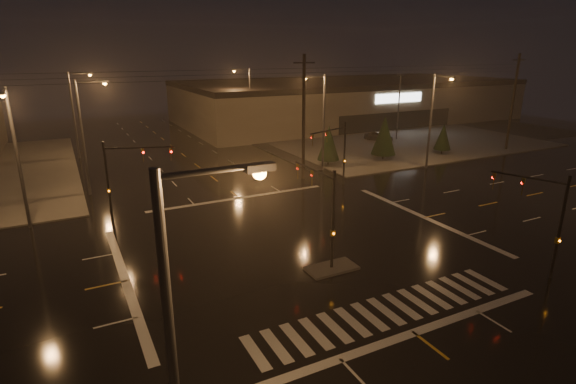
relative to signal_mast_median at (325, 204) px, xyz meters
name	(u,v)px	position (x,y,z in m)	size (l,w,h in m)	color
ground	(299,244)	(0.00, 3.07, -3.75)	(140.00, 140.00, 0.00)	black
sidewalk_ne	(379,135)	(30.00, 33.07, -3.69)	(36.00, 36.00, 0.12)	#4D4A45
median_island	(331,268)	(0.00, -0.93, -3.68)	(3.00, 1.60, 0.15)	#4D4A45
crosswalk	(386,311)	(0.00, -5.93, -3.75)	(15.00, 2.60, 0.01)	beige
stop_bar_near	(414,333)	(0.00, -7.93, -3.75)	(16.00, 0.50, 0.01)	beige
stop_bar_far	(239,198)	(0.00, 14.07, -3.75)	(16.00, 0.50, 0.01)	beige
parking_lot	(413,134)	(35.00, 31.07, -3.71)	(50.00, 24.00, 0.08)	black
retail_building	(348,99)	(35.00, 49.06, 0.09)	(60.20, 28.30, 7.20)	#6D614E
signal_mast_median	(325,204)	(0.00, 0.00, 0.00)	(0.25, 4.59, 6.00)	black
signal_mast_ne	(338,147)	(9.50, 13.21, 0.04)	(4.84, 1.86, 6.00)	black
signal_mast_nw	(121,171)	(-9.50, 13.21, 0.04)	(4.84, 1.86, 6.00)	black
signal_mast_se	(546,213)	(10.23, -6.68, -0.04)	(1.55, 3.87, 6.00)	black
streetlight_0	(184,341)	(-11.18, -11.93, 2.05)	(2.77, 0.32, 10.00)	#38383A
streetlight_1	(85,130)	(-11.18, 21.07, 2.05)	(2.77, 0.32, 10.00)	#38383A
streetlight_2	(76,109)	(-11.18, 37.07, 2.05)	(2.77, 0.32, 10.00)	#38383A
streetlight_3	(321,116)	(11.18, 19.07, 2.05)	(2.77, 0.32, 10.00)	#38383A
streetlight_4	(248,99)	(11.18, 39.07, 2.05)	(2.77, 0.32, 10.00)	#38383A
streetlight_5	(16,150)	(-16.00, 14.26, 2.05)	(0.32, 2.77, 10.00)	#38383A
streetlight_6	(433,115)	(22.00, 14.26, 2.05)	(0.32, 2.77, 10.00)	#38383A
utility_pole_1	(304,117)	(8.00, 17.07, 2.38)	(2.20, 0.32, 12.00)	black
utility_pole_2	(513,102)	(38.00, 17.07, 2.38)	(2.20, 0.32, 12.00)	black
conifer_0	(329,143)	(13.05, 20.42, -1.16)	(2.42, 2.42, 4.48)	black
conifer_1	(384,135)	(20.23, 19.85, -0.84)	(2.83, 2.83, 5.13)	black
conifer_2	(443,137)	(28.36, 18.69, -1.46)	(2.04, 2.04, 3.88)	black
car_parked	(379,136)	(26.98, 29.33, -3.06)	(1.64, 4.08, 1.39)	black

